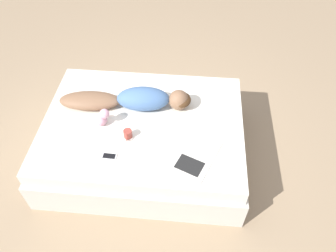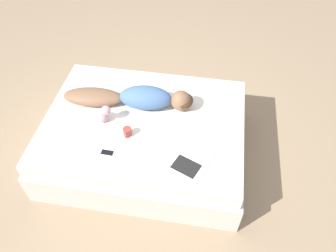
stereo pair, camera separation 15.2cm
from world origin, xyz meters
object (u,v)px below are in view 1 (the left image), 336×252
(coffee_mug, at_px, (128,134))
(open_magazine, at_px, (195,156))
(cell_phone, at_px, (109,156))
(person, at_px, (133,100))

(coffee_mug, bearing_deg, open_magazine, 75.40)
(coffee_mug, xyz_separation_m, cell_phone, (0.25, -0.13, -0.04))
(coffee_mug, bearing_deg, cell_phone, -27.74)
(person, relative_size, coffee_mug, 11.50)
(open_magazine, height_order, cell_phone, same)
(person, relative_size, open_magazine, 2.25)
(person, relative_size, cell_phone, 9.82)
(coffee_mug, distance_m, cell_phone, 0.28)
(coffee_mug, relative_size, cell_phone, 0.85)
(open_magazine, relative_size, coffee_mug, 5.12)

